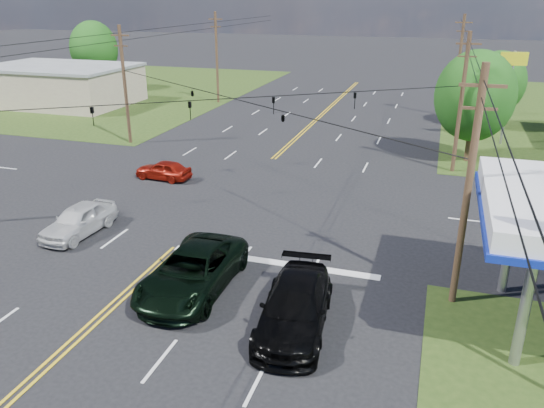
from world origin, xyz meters
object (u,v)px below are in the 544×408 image
(pole_left_far, at_px, (217,57))
(pickup_dkgreen, at_px, (193,271))
(pole_nw, at_px, (125,84))
(pole_right_far, at_px, (459,65))
(retail_nw, at_px, (60,86))
(tree_right_b, at_px, (498,83))
(pole_se, at_px, (468,188))
(pole_ne, at_px, (461,102))
(pickup_white, at_px, (79,220))
(suv_black, at_px, (295,307))
(tree_right_a, at_px, (475,96))
(tree_far_l, at_px, (94,49))

(pole_left_far, xyz_separation_m, pickup_dkgreen, (15.56, -39.38, -4.27))
(pole_nw, xyz_separation_m, pole_right_far, (26.00, 19.00, 0.25))
(retail_nw, height_order, tree_right_b, tree_right_b)
(retail_nw, distance_m, tree_right_b, 46.60)
(retail_nw, bearing_deg, pole_nw, -37.41)
(retail_nw, distance_m, pole_se, 53.09)
(pole_ne, xyz_separation_m, tree_right_b, (3.50, 15.00, -0.70))
(pickup_dkgreen, xyz_separation_m, pickup_white, (-8.10, 3.38, -0.11))
(pole_se, bearing_deg, pickup_white, 176.91)
(pole_nw, distance_m, tree_right_b, 33.10)
(pole_se, relative_size, pole_nw, 1.00)
(pole_nw, bearing_deg, suv_black, -46.80)
(tree_right_a, height_order, tree_far_l, tree_far_l)
(pole_ne, relative_size, tree_right_b, 1.34)
(pole_se, xyz_separation_m, pickup_dkgreen, (-10.44, -2.38, -4.01))
(retail_nw, distance_m, pole_left_far, 18.30)
(pole_left_far, height_order, pole_right_far, same)
(retail_nw, bearing_deg, tree_right_a, -12.80)
(pole_se, distance_m, pickup_white, 19.02)
(pickup_dkgreen, bearing_deg, retail_nw, 133.89)
(tree_right_b, bearing_deg, suv_black, -104.01)
(tree_right_a, bearing_deg, pole_left_far, 149.35)
(suv_black, bearing_deg, tree_right_a, 69.26)
(pole_ne, relative_size, suv_black, 1.60)
(tree_right_a, height_order, tree_right_b, tree_right_a)
(pole_nw, xyz_separation_m, pickup_dkgreen, (15.56, -20.38, -4.01))
(pole_right_far, relative_size, pickup_dkgreen, 1.54)
(pole_nw, bearing_deg, pole_ne, 0.00)
(tree_right_b, bearing_deg, pole_se, -96.05)
(pole_se, xyz_separation_m, tree_far_l, (-45.00, 41.00, 0.28))
(tree_far_l, bearing_deg, suv_black, -48.62)
(pole_ne, height_order, tree_right_b, pole_ne)
(pole_left_far, height_order, tree_right_b, pole_left_far)
(pickup_dkgreen, bearing_deg, pole_ne, 62.47)
(pole_se, xyz_separation_m, pickup_white, (-18.54, 1.00, -4.13))
(pole_right_far, height_order, suv_black, pole_right_far)
(tree_right_a, distance_m, suv_black, 25.86)
(pole_left_far, bearing_deg, tree_far_l, 168.11)
(pole_right_far, distance_m, suv_black, 41.29)
(retail_nw, height_order, tree_right_a, tree_right_a)
(pole_ne, bearing_deg, pickup_dkgreen, -117.13)
(pole_ne, distance_m, pickup_white, 25.49)
(pole_ne, height_order, tree_far_l, pole_ne)
(pole_se, distance_m, pickup_dkgreen, 11.43)
(pole_left_far, height_order, suv_black, pole_left_far)
(pole_left_far, relative_size, pole_right_far, 1.00)
(pole_nw, bearing_deg, retail_nw, 142.59)
(pole_nw, distance_m, pickup_white, 19.02)
(pole_se, distance_m, pole_ne, 18.00)
(tree_right_b, xyz_separation_m, pickup_dkgreen, (-13.94, -35.38, -3.32))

